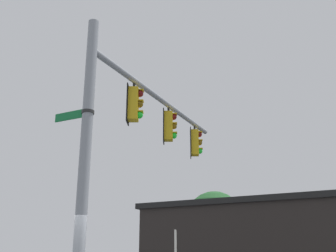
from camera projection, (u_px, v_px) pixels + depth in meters
The scene contains 8 objects.
signal_pole at pixel (85, 159), 9.95m from camera, with size 0.28×0.28×7.70m, color gray.
mast_arm at pixel (162, 101), 14.37m from camera, with size 0.19×0.19×8.20m, color gray.
traffic_light_nearest_pole at pixel (134, 104), 12.48m from camera, with size 0.54×0.49×1.31m.
traffic_light_mid_inner at pixel (169, 126), 14.53m from camera, with size 0.54×0.49×1.31m.
traffic_light_mid_outer at pixel (195, 143), 16.57m from camera, with size 0.54×0.49×1.31m.
street_name_sign at pixel (80, 114), 10.44m from camera, with size 0.61×1.12×0.22m.
storefront_building at pixel (258, 246), 22.50m from camera, with size 11.43×13.49×4.52m.
tree_by_storefront at pixel (215, 221), 26.50m from camera, with size 3.80×3.80×5.85m.
Camera 1 is at (9.63, 2.33, 1.50)m, focal length 43.71 mm.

